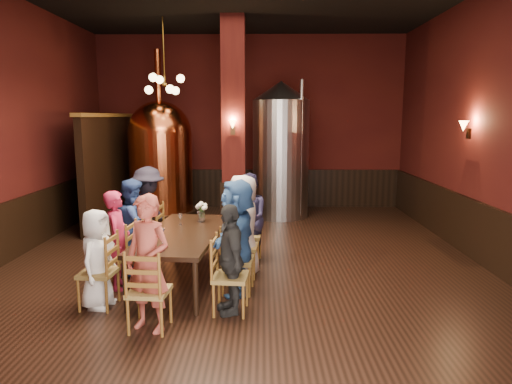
{
  "coord_description": "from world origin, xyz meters",
  "views": [
    {
      "loc": [
        0.33,
        -7.2,
        2.41
      ],
      "look_at": [
        0.22,
        0.2,
        1.18
      ],
      "focal_mm": 32.0,
      "sensor_mm": 36.0,
      "label": 1
    }
  ],
  "objects_px": {
    "person_1": "(118,240)",
    "person_2": "(134,226)",
    "dining_table": "(183,236)",
    "person_0": "(97,259)",
    "copper_kettle": "(161,158)",
    "steel_vessel": "(281,150)",
    "rose_vase": "(202,209)"
  },
  "relations": [
    {
      "from": "person_0",
      "to": "rose_vase",
      "type": "height_order",
      "value": "person_0"
    },
    {
      "from": "person_0",
      "to": "rose_vase",
      "type": "bearing_deg",
      "value": -26.07
    },
    {
      "from": "person_0",
      "to": "person_2",
      "type": "height_order",
      "value": "person_2"
    },
    {
      "from": "person_2",
      "to": "steel_vessel",
      "type": "distance_m",
      "value": 4.83
    },
    {
      "from": "copper_kettle",
      "to": "dining_table",
      "type": "bearing_deg",
      "value": -73.82
    },
    {
      "from": "person_2",
      "to": "steel_vessel",
      "type": "xyz_separation_m",
      "value": [
        2.42,
        4.09,
        0.88
      ]
    },
    {
      "from": "dining_table",
      "to": "rose_vase",
      "type": "bearing_deg",
      "value": 77.62
    },
    {
      "from": "dining_table",
      "to": "copper_kettle",
      "type": "xyz_separation_m",
      "value": [
        -1.26,
        4.35,
        0.75
      ]
    },
    {
      "from": "person_0",
      "to": "copper_kettle",
      "type": "relative_size",
      "value": 0.32
    },
    {
      "from": "steel_vessel",
      "to": "person_1",
      "type": "bearing_deg",
      "value": -117.5
    },
    {
      "from": "person_1",
      "to": "person_2",
      "type": "height_order",
      "value": "person_2"
    },
    {
      "from": "dining_table",
      "to": "person_0",
      "type": "height_order",
      "value": "person_0"
    },
    {
      "from": "person_2",
      "to": "rose_vase",
      "type": "relative_size",
      "value": 4.5
    },
    {
      "from": "copper_kettle",
      "to": "steel_vessel",
      "type": "height_order",
      "value": "copper_kettle"
    },
    {
      "from": "dining_table",
      "to": "person_2",
      "type": "xyz_separation_m",
      "value": [
        -0.82,
        0.4,
        0.05
      ]
    },
    {
      "from": "dining_table",
      "to": "steel_vessel",
      "type": "xyz_separation_m",
      "value": [
        1.6,
        4.49,
        0.93
      ]
    },
    {
      "from": "dining_table",
      "to": "copper_kettle",
      "type": "distance_m",
      "value": 4.59
    },
    {
      "from": "dining_table",
      "to": "person_2",
      "type": "relative_size",
      "value": 1.68
    },
    {
      "from": "person_2",
      "to": "person_0",
      "type": "bearing_deg",
      "value": 168.4
    },
    {
      "from": "steel_vessel",
      "to": "rose_vase",
      "type": "bearing_deg",
      "value": -110.04
    },
    {
      "from": "person_0",
      "to": "person_2",
      "type": "relative_size",
      "value": 0.86
    },
    {
      "from": "steel_vessel",
      "to": "rose_vase",
      "type": "height_order",
      "value": "steel_vessel"
    },
    {
      "from": "person_2",
      "to": "steel_vessel",
      "type": "bearing_deg",
      "value": -37.64
    },
    {
      "from": "person_1",
      "to": "person_2",
      "type": "xyz_separation_m",
      "value": [
        0.05,
        0.66,
        0.04
      ]
    },
    {
      "from": "rose_vase",
      "to": "dining_table",
      "type": "bearing_deg",
      "value": -106.94
    },
    {
      "from": "person_1",
      "to": "steel_vessel",
      "type": "relative_size",
      "value": 0.43
    },
    {
      "from": "person_1",
      "to": "rose_vase",
      "type": "distance_m",
      "value": 1.42
    },
    {
      "from": "person_2",
      "to": "copper_kettle",
      "type": "xyz_separation_m",
      "value": [
        -0.44,
        3.95,
        0.7
      ]
    },
    {
      "from": "dining_table",
      "to": "rose_vase",
      "type": "distance_m",
      "value": 0.72
    },
    {
      "from": "person_2",
      "to": "copper_kettle",
      "type": "bearing_deg",
      "value": -0.67
    },
    {
      "from": "person_2",
      "to": "person_1",
      "type": "bearing_deg",
      "value": 168.4
    },
    {
      "from": "steel_vessel",
      "to": "rose_vase",
      "type": "xyz_separation_m",
      "value": [
        -1.4,
        -3.85,
        -0.65
      ]
    }
  ]
}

